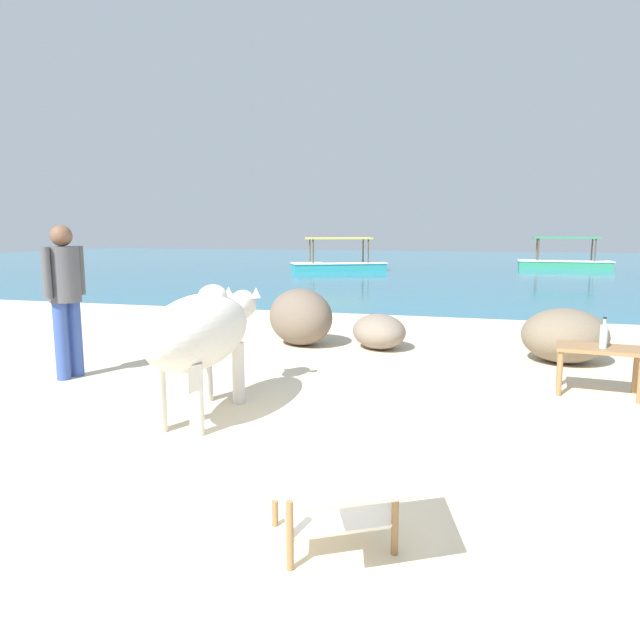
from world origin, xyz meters
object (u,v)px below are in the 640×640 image
(person_standing, at_px, (65,290))
(boat_green, at_px, (564,262))
(deck_chair_near, at_px, (341,481))
(cow, at_px, (203,331))
(bottle, at_px, (604,336))
(boat_teal, at_px, (339,264))
(low_bench_table, at_px, (599,355))

(person_standing, height_order, boat_green, person_standing)
(deck_chair_near, relative_size, person_standing, 0.57)
(cow, relative_size, bottle, 6.57)
(cow, xyz_separation_m, boat_teal, (-3.03, 17.47, -0.48))
(cow, distance_m, boat_green, 22.17)
(low_bench_table, distance_m, person_standing, 5.42)
(person_standing, bearing_deg, boat_teal, -75.75)
(cow, height_order, bottle, cow)
(deck_chair_near, height_order, boat_green, boat_green)
(cow, xyz_separation_m, bottle, (3.38, 1.50, -0.14))
(boat_teal, bearing_deg, bottle, -93.97)
(bottle, height_order, deck_chair_near, bottle)
(cow, distance_m, boat_teal, 17.74)
(boat_green, bearing_deg, person_standing, 70.52)
(boat_green, bearing_deg, deck_chair_near, 80.88)
(cow, height_order, low_bench_table, cow)
(low_bench_table, height_order, boat_green, boat_green)
(low_bench_table, relative_size, boat_green, 0.22)
(cow, bearing_deg, boat_green, -16.27)
(deck_chair_near, bearing_deg, low_bench_table, -57.23)
(low_bench_table, bearing_deg, cow, -148.62)
(cow, xyz_separation_m, low_bench_table, (3.37, 1.55, -0.34))
(boat_green, bearing_deg, cow, 75.95)
(cow, xyz_separation_m, person_standing, (-1.96, 0.74, 0.22))
(cow, relative_size, boat_teal, 0.51)
(low_bench_table, xyz_separation_m, deck_chair_near, (-1.75, -3.34, -0.00))
(boat_teal, bearing_deg, low_bench_table, -93.95)
(person_standing, relative_size, boat_teal, 0.43)
(low_bench_table, bearing_deg, boat_green, 89.97)
(low_bench_table, distance_m, deck_chair_near, 3.77)
(bottle, bearing_deg, deck_chair_near, -118.15)
(deck_chair_near, distance_m, person_standing, 4.42)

